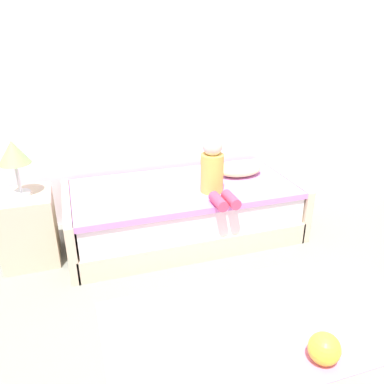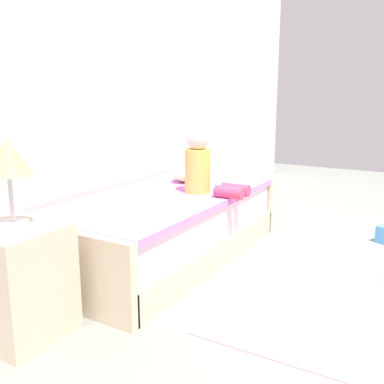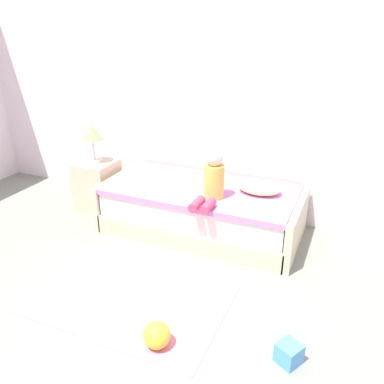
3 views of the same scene
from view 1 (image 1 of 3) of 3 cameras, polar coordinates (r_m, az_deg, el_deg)
The scene contains 8 objects.
wall_rear at distance 3.92m, azimuth 0.71°, elevation 17.72°, with size 7.20×0.10×2.90m, color white.
bed at distance 3.62m, azimuth -1.23°, elevation -2.84°, with size 2.11×1.00×0.50m.
nightstand at distance 3.51m, azimuth -22.94°, elevation -4.90°, with size 0.44×0.44×0.60m, color beige.
table_lamp at distance 3.27m, azimuth -24.73°, elevation 4.93°, with size 0.24×0.24×0.45m.
child_figure at distance 3.30m, azimuth 3.26°, elevation 3.05°, with size 0.20×0.51×0.50m.
pillow at distance 3.78m, azimuth 6.96°, elevation 3.43°, with size 0.44×0.30×0.13m, color #F2E58C.
toy_ball at distance 2.61m, azimuth 18.86°, elevation -20.93°, with size 0.20×0.20×0.20m, color yellow.
area_rug at distance 2.73m, azimuth 5.11°, elevation -19.69°, with size 1.60×1.10×0.01m, color pink.
Camera 1 is at (-1.25, -1.09, 1.89)m, focal length 36.31 mm.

